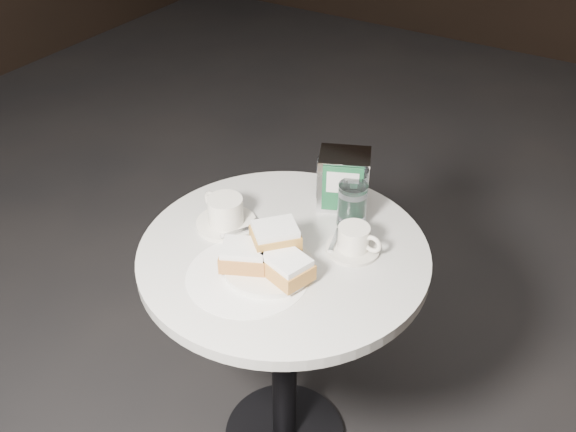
% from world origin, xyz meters
% --- Properties ---
extents(cafe_table, '(0.70, 0.70, 0.74)m').
position_xyz_m(cafe_table, '(0.00, 0.00, 0.55)').
color(cafe_table, black).
rests_on(cafe_table, ground).
extents(sugar_spill, '(0.36, 0.36, 0.00)m').
position_xyz_m(sugar_spill, '(-0.02, -0.12, 0.75)').
color(sugar_spill, white).
rests_on(sugar_spill, cafe_table).
extents(beignet_plate, '(0.24, 0.23, 0.10)m').
position_xyz_m(beignet_plate, '(0.01, -0.08, 0.78)').
color(beignet_plate, white).
rests_on(beignet_plate, cafe_table).
extents(coffee_cup_left, '(0.19, 0.19, 0.08)m').
position_xyz_m(coffee_cup_left, '(-0.17, 0.01, 0.78)').
color(coffee_cup_left, white).
rests_on(coffee_cup_left, cafe_table).
extents(coffee_cup_right, '(0.14, 0.13, 0.07)m').
position_xyz_m(coffee_cup_right, '(0.14, 0.08, 0.77)').
color(coffee_cup_right, beige).
rests_on(coffee_cup_right, cafe_table).
extents(water_glass_left, '(0.08, 0.08, 0.11)m').
position_xyz_m(water_glass_left, '(-0.01, 0.25, 0.80)').
color(water_glass_left, silver).
rests_on(water_glass_left, cafe_table).
extents(water_glass_right, '(0.09, 0.09, 0.12)m').
position_xyz_m(water_glass_right, '(0.09, 0.17, 0.80)').
color(water_glass_right, silver).
rests_on(water_glass_right, cafe_table).
extents(napkin_dispenser, '(0.16, 0.14, 0.15)m').
position_xyz_m(napkin_dispenser, '(0.03, 0.24, 0.82)').
color(napkin_dispenser, silver).
rests_on(napkin_dispenser, cafe_table).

